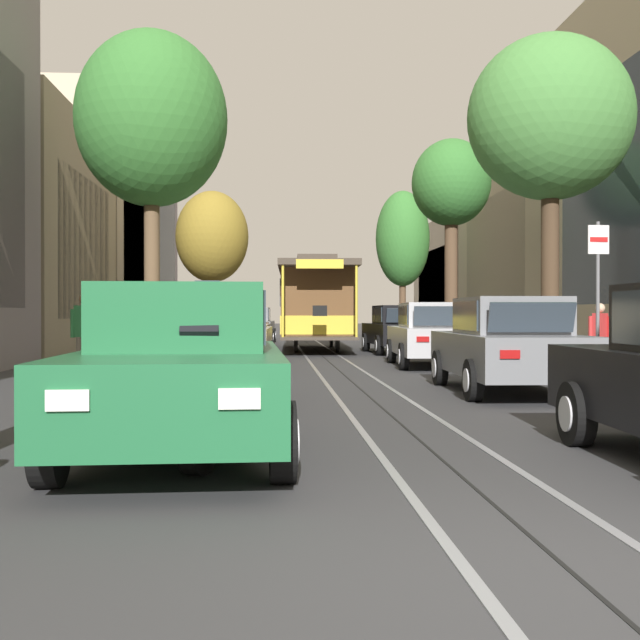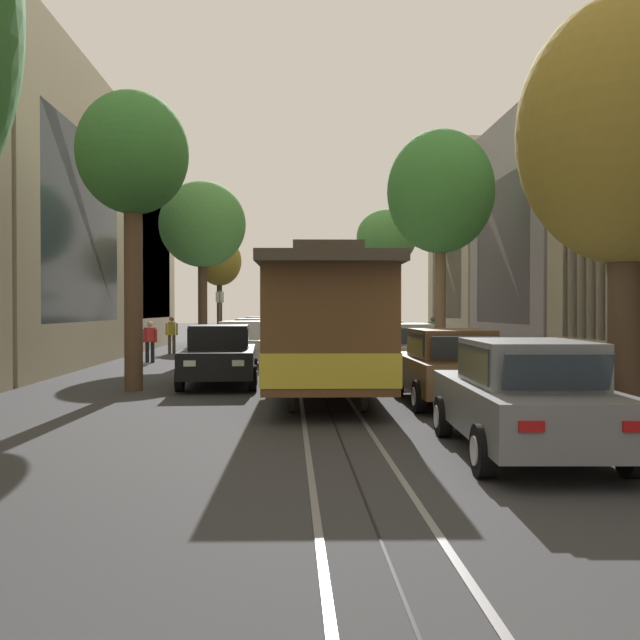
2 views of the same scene
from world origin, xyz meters
The scene contains 25 objects.
ground_plane centered at (0.00, 19.68, 0.00)m, with size 160.00×160.00×0.00m, color #38383A.
trolley_track_rails centered at (0.00, 22.60, 0.00)m, with size 1.14×57.21×0.01m.
parked_car_green_near_left centered at (-2.36, 3.81, 0.80)m, with size 2.09×4.40×1.58m.
parked_car_brown_second_left centered at (-2.57, 8.76, 0.80)m, with size 2.06×4.39×1.58m.
parked_car_beige_mid_left centered at (-2.50, 14.99, 0.80)m, with size 2.08×4.40×1.58m.
parked_car_white_fourth_left centered at (-2.59, 19.85, 0.80)m, with size 2.10×4.41×1.58m.
parked_car_brown_fifth_left centered at (-2.59, 25.79, 0.80)m, with size 2.00×4.36×1.58m.
parked_car_grey_sixth_left centered at (-2.44, 31.03, 0.80)m, with size 2.12×4.41×1.58m.
parked_car_black_near_right centered at (2.33, 2.59, 0.80)m, with size 2.09×4.40×1.58m.
parked_car_grey_second_right centered at (2.38, 9.16, 0.80)m, with size 2.08×4.40×1.58m.
parked_car_silver_mid_right centered at (2.43, 15.57, 0.80)m, with size 2.13×4.42×1.58m.
parked_car_black_fourth_right centered at (2.62, 21.97, 0.80)m, with size 2.11×4.41×1.58m.
street_tree_kerb_left_near centered at (-4.45, 2.83, 5.73)m, with size 3.23×2.62×7.41m.
street_tree_kerb_left_second centered at (-4.52, 16.03, 6.10)m, with size 3.74×3.79×8.31m.
street_tree_kerb_left_mid centered at (-4.15, 30.34, 4.58)m, with size 3.13×3.21×6.60m.
street_tree_kerb_right_near centered at (4.63, 1.66, 4.61)m, with size 2.42×2.60×6.02m.
street_tree_kerb_right_second centered at (4.24, 12.37, 5.34)m, with size 3.44×3.03×7.11m.
street_tree_kerb_right_mid centered at (4.62, 23.08, 5.70)m, with size 2.71×2.94×7.33m.
cable_car_trolley centered at (0.00, 24.81, 1.66)m, with size 2.76×9.17×3.28m.
motorcycle_with_rider centered at (-2.13, 3.35, 0.86)m, with size 0.54×1.91×1.63m.
pedestrian_on_left_pavement centered at (-5.15, 11.76, 0.96)m, with size 0.55×0.36×1.70m.
pedestrian_on_right_pavement centered at (6.05, 8.89, 0.95)m, with size 0.55×0.40×1.68m.
pedestrian_crossing_far centered at (6.01, 14.00, 0.87)m, with size 0.55×0.40×1.55m.
fire_hydrant centered at (-4.02, 2.07, 0.42)m, with size 0.40×0.22×0.84m.
street_sign_post centered at (3.88, 9.12, 1.76)m, with size 0.36×0.07×2.84m.
Camera 2 is at (0.79, 40.48, 2.00)m, focal length 39.36 mm.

